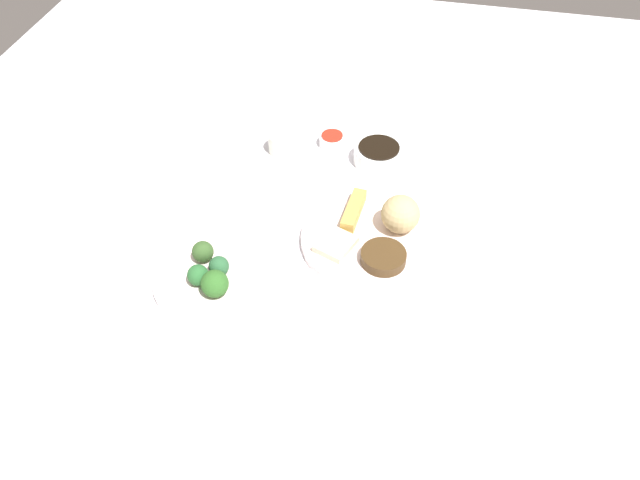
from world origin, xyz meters
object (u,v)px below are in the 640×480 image
object	(u,v)px
soy_sauce_bowl	(377,155)
teacup	(282,143)
sauce_ramekin_sweet_and_sour	(332,141)
broccoli_plate	(209,281)
main_plate	(367,240)

from	to	relation	value
soy_sauce_bowl	teacup	distance (m)	0.22
sauce_ramekin_sweet_and_sour	teacup	bearing A→B (deg)	-156.53
broccoli_plate	soy_sauce_bowl	bearing A→B (deg)	59.38
soy_sauce_bowl	teacup	xyz separation A→B (m)	(-0.22, -0.01, 0.00)
main_plate	broccoli_plate	xyz separation A→B (m)	(-0.27, -0.17, -0.00)
soy_sauce_bowl	teacup	bearing A→B (deg)	-177.59
main_plate	sauce_ramekin_sweet_and_sour	world-z (taller)	sauce_ramekin_sweet_and_sour
broccoli_plate	soy_sauce_bowl	world-z (taller)	soy_sauce_bowl
sauce_ramekin_sweet_and_sour	teacup	xyz separation A→B (m)	(-0.11, -0.05, 0.01)
main_plate	sauce_ramekin_sweet_and_sour	bearing A→B (deg)	113.91
main_plate	soy_sauce_bowl	size ratio (longest dim) A/B	2.36
main_plate	broccoli_plate	bearing A→B (deg)	-148.46
broccoli_plate	sauce_ramekin_sweet_and_sour	bearing A→B (deg)	73.08
broccoli_plate	sauce_ramekin_sweet_and_sour	size ratio (longest dim) A/B	3.43
main_plate	teacup	world-z (taller)	teacup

